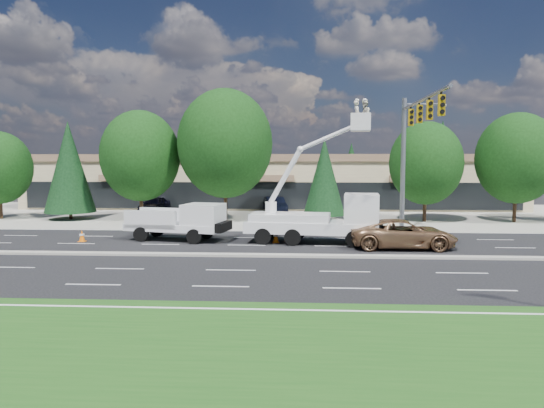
# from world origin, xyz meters

# --- Properties ---
(ground) EXTENTS (140.00, 140.00, 0.00)m
(ground) POSITION_xyz_m (0.00, 0.00, 0.00)
(ground) COLOR black
(ground) RESTS_ON ground
(concrete_apron) EXTENTS (140.00, 22.00, 0.01)m
(concrete_apron) POSITION_xyz_m (0.00, 20.00, 0.01)
(concrete_apron) COLOR gray
(concrete_apron) RESTS_ON ground
(grass_verge) EXTENTS (140.00, 10.00, 0.01)m
(grass_verge) POSITION_xyz_m (0.00, -13.00, 0.01)
(grass_verge) COLOR #1A4D16
(grass_verge) RESTS_ON ground
(road_median) EXTENTS (120.00, 0.55, 0.12)m
(road_median) POSITION_xyz_m (0.00, 0.00, 0.06)
(road_median) COLOR gray
(road_median) RESTS_ON ground
(strip_mall) EXTENTS (50.40, 15.40, 5.50)m
(strip_mall) POSITION_xyz_m (0.00, 29.97, 2.83)
(strip_mall) COLOR tan
(strip_mall) RESTS_ON ground
(tree_front_b) EXTENTS (4.11, 4.11, 8.10)m
(tree_front_b) POSITION_xyz_m (-16.00, 15.00, 4.35)
(tree_front_b) COLOR #332114
(tree_front_b) RESTS_ON ground
(tree_front_c) EXTENTS (6.46, 6.46, 8.96)m
(tree_front_c) POSITION_xyz_m (-10.00, 15.00, 5.24)
(tree_front_c) COLOR #332114
(tree_front_c) RESTS_ON ground
(tree_front_d) EXTENTS (7.66, 7.66, 10.63)m
(tree_front_d) POSITION_xyz_m (-3.00, 15.00, 6.22)
(tree_front_d) COLOR #332114
(tree_front_d) RESTS_ON ground
(tree_front_e) EXTENTS (3.37, 3.37, 6.64)m
(tree_front_e) POSITION_xyz_m (5.00, 15.00, 3.56)
(tree_front_e) COLOR #332114
(tree_front_e) RESTS_ON ground
(tree_front_f) EXTENTS (5.73, 5.73, 7.95)m
(tree_front_f) POSITION_xyz_m (13.00, 15.00, 4.65)
(tree_front_f) COLOR #332114
(tree_front_f) RESTS_ON ground
(tree_front_g) EXTENTS (6.20, 6.20, 8.61)m
(tree_front_g) POSITION_xyz_m (20.00, 15.00, 5.04)
(tree_front_g) COLOR #332114
(tree_front_g) RESTS_ON ground
(tree_back_a) EXTENTS (4.88, 4.88, 9.62)m
(tree_back_a) POSITION_xyz_m (-18.00, 42.00, 5.16)
(tree_back_a) COLOR #332114
(tree_back_a) RESTS_ON ground
(tree_back_b) EXTENTS (5.21, 5.21, 10.26)m
(tree_back_b) POSITION_xyz_m (-4.00, 42.00, 5.51)
(tree_back_b) COLOR #332114
(tree_back_b) RESTS_ON ground
(tree_back_c) EXTENTS (3.69, 3.69, 7.28)m
(tree_back_c) POSITION_xyz_m (10.00, 42.00, 3.90)
(tree_back_c) COLOR #332114
(tree_back_c) RESTS_ON ground
(tree_back_d) EXTENTS (5.21, 5.21, 10.26)m
(tree_back_d) POSITION_xyz_m (22.00, 42.00, 5.50)
(tree_back_d) COLOR #332114
(tree_back_d) RESTS_ON ground
(signal_mast) EXTENTS (2.76, 10.16, 9.00)m
(signal_mast) POSITION_xyz_m (10.03, 7.04, 6.06)
(signal_mast) COLOR gray
(signal_mast) RESTS_ON ground
(utility_pickup) EXTENTS (6.19, 3.28, 2.26)m
(utility_pickup) POSITION_xyz_m (-4.11, 4.74, 0.93)
(utility_pickup) COLOR white
(utility_pickup) RESTS_ON ground
(bucket_truck) EXTENTS (8.25, 3.26, 8.32)m
(bucket_truck) POSITION_xyz_m (4.52, 4.10, 1.83)
(bucket_truck) COLOR white
(bucket_truck) RESTS_ON ground
(traffic_cone_a) EXTENTS (0.40, 0.40, 0.70)m
(traffic_cone_a) POSITION_xyz_m (-10.00, 3.97, 0.34)
(traffic_cone_a) COLOR orange
(traffic_cone_a) RESTS_ON ground
(traffic_cone_b) EXTENTS (0.40, 0.40, 0.70)m
(traffic_cone_b) POSITION_xyz_m (-3.28, 4.25, 0.34)
(traffic_cone_b) COLOR orange
(traffic_cone_b) RESTS_ON ground
(traffic_cone_c) EXTENTS (0.40, 0.40, 0.70)m
(traffic_cone_c) POSITION_xyz_m (1.63, 4.25, 0.34)
(traffic_cone_c) COLOR orange
(traffic_cone_c) RESTS_ON ground
(minivan) EXTENTS (5.76, 2.66, 1.60)m
(minivan) POSITION_xyz_m (8.74, 2.80, 0.80)
(minivan) COLOR #8E6645
(minivan) RESTS_ON ground
(parked_car_west) EXTENTS (2.27, 4.64, 1.52)m
(parked_car_west) POSITION_xyz_m (-10.55, 20.42, 0.76)
(parked_car_west) COLOR black
(parked_car_west) RESTS_ON ground
(parked_car_east) EXTENTS (2.61, 4.92, 1.54)m
(parked_car_east) POSITION_xyz_m (0.77, 20.34, 0.77)
(parked_car_east) COLOR black
(parked_car_east) RESTS_ON ground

